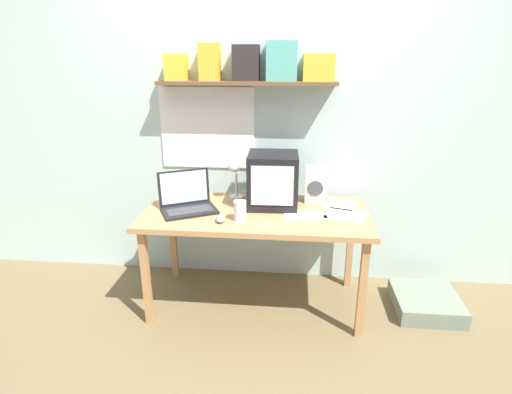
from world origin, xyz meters
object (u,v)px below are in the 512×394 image
crt_monitor (273,180)px  juice_glass (240,212)px  open_notebook (305,215)px  corner_desk (256,220)px  desk_lamp (235,174)px  loose_paper_near_monitor (341,205)px  floor_cushion (426,303)px  space_heater (315,184)px  computer_mouse (221,219)px  printed_handout (346,215)px  laptop (187,200)px

crt_monitor → juice_glass: (-0.19, -0.30, -0.12)m
open_notebook → corner_desk: bearing=172.2°
desk_lamp → loose_paper_near_monitor: 0.77m
floor_cushion → space_heater: bearing=164.8°
computer_mouse → floor_cushion: bearing=8.7°
desk_lamp → printed_handout: 0.81m
corner_desk → loose_paper_near_monitor: loose_paper_near_monitor is taller
computer_mouse → printed_handout: 0.81m
computer_mouse → open_notebook: (0.53, 0.15, -0.01)m
computer_mouse → loose_paper_near_monitor: bearing=25.3°
laptop → loose_paper_near_monitor: (1.04, 0.18, -0.06)m
loose_paper_near_monitor → corner_desk: bearing=-163.0°
space_heater → loose_paper_near_monitor: size_ratio=1.02×
space_heater → printed_handout: (0.19, -0.25, -0.13)m
laptop → loose_paper_near_monitor: laptop is taller
crt_monitor → juice_glass: size_ratio=2.83×
space_heater → printed_handout: size_ratio=0.84×
juice_glass → floor_cushion: juice_glass is taller
open_notebook → floor_cushion: bearing=4.3°
printed_handout → juice_glass: bearing=-167.4°
laptop → printed_handout: (1.05, -0.01, -0.06)m
crt_monitor → printed_handout: size_ratio=1.20×
laptop → open_notebook: 0.79m
desk_lamp → computer_mouse: desk_lamp is taller
space_heater → floor_cushion: (0.79, -0.21, -0.77)m
loose_paper_near_monitor → printed_handout: bearing=-87.6°
space_heater → computer_mouse: (-0.60, -0.43, -0.11)m
corner_desk → open_notebook: open_notebook is taller
laptop → desk_lamp: size_ratio=1.46×
computer_mouse → laptop: bearing=144.4°
loose_paper_near_monitor → floor_cushion: 0.90m
laptop → space_heater: size_ratio=1.68×
crt_monitor → floor_cushion: size_ratio=0.84×
corner_desk → loose_paper_near_monitor: 0.61m
loose_paper_near_monitor → space_heater: bearing=162.1°
laptop → crt_monitor: bearing=-14.4°
floor_cushion → open_notebook: bearing=-175.7°
printed_handout → open_notebook: (-0.26, -0.03, 0.00)m
open_notebook → loose_paper_near_monitor: size_ratio=1.18×
desk_lamp → floor_cushion: bearing=2.9°
corner_desk → desk_lamp: size_ratio=5.05×
corner_desk → desk_lamp: desk_lamp is taller
crt_monitor → desk_lamp: 0.29m
laptop → computer_mouse: (0.26, -0.19, -0.05)m
laptop → corner_desk: bearing=-27.1°
crt_monitor → floor_cushion: crt_monitor is taller
desk_lamp → floor_cushion: (1.36, -0.20, -0.84)m
juice_glass → floor_cushion: size_ratio=0.30×
juice_glass → printed_handout: juice_glass is taller
computer_mouse → floor_cushion: 1.55m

